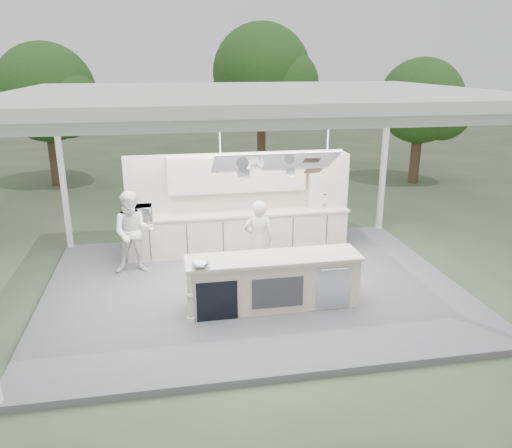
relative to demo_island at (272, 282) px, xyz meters
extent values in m
plane|color=#4D5B3E|center=(-0.18, 0.91, -0.60)|extent=(90.00, 90.00, 0.00)
cube|color=#58575C|center=(-0.18, 0.91, -0.54)|extent=(8.00, 6.00, 0.12)
cube|color=white|center=(3.72, 3.81, 1.25)|extent=(0.12, 0.12, 3.70)
cube|color=white|center=(-4.08, 3.81, 1.25)|extent=(0.12, 0.12, 3.70)
cube|color=white|center=(-0.18, 0.91, 3.18)|extent=(8.20, 6.20, 0.16)
cube|color=white|center=(-0.18, -1.99, 3.02)|extent=(8.00, 0.12, 0.16)
cube|color=white|center=(-0.18, 3.81, 3.02)|extent=(8.00, 0.12, 0.16)
cube|color=white|center=(-4.08, 0.91, 3.02)|extent=(0.12, 6.00, 0.16)
cube|color=white|center=(3.72, 0.91, 3.02)|extent=(0.12, 6.00, 0.16)
cube|color=white|center=(0.02, 0.01, 2.15)|extent=(2.00, 0.71, 0.43)
cube|color=white|center=(0.02, 0.01, 2.15)|extent=(2.06, 0.76, 0.46)
cylinder|color=white|center=(-0.88, 0.01, 2.63)|extent=(0.02, 0.02, 0.95)
cylinder|color=white|center=(0.92, 0.01, 2.63)|extent=(0.02, 0.02, 0.95)
cylinder|color=silver|center=(-0.48, 0.16, 1.93)|extent=(0.22, 0.14, 0.21)
cylinder|color=silver|center=(0.32, 0.11, 1.93)|extent=(0.18, 0.12, 0.18)
cube|color=olive|center=(0.72, 0.13, 1.95)|extent=(0.28, 0.18, 0.12)
cube|color=beige|center=(0.02, 0.01, -0.03)|extent=(3.00, 0.70, 0.90)
cube|color=beige|center=(0.02, 0.01, 0.45)|extent=(3.10, 0.78, 0.05)
cylinder|color=beige|center=(-1.48, -0.34, -0.02)|extent=(0.11, 0.11, 0.92)
cube|color=black|center=(-1.03, -0.34, -0.12)|extent=(0.70, 0.04, 0.72)
cube|color=silver|center=(-1.03, -0.35, -0.12)|extent=(0.74, 0.03, 0.72)
cube|color=#37383D|center=(0.02, -0.35, -0.06)|extent=(0.90, 0.02, 0.55)
cube|color=silver|center=(1.02, -0.35, -0.06)|extent=(0.62, 0.02, 0.78)
cube|color=beige|center=(-0.18, 2.81, -0.03)|extent=(5.00, 0.65, 0.90)
cube|color=beige|center=(-0.18, 2.81, 0.45)|extent=(5.08, 0.72, 0.05)
cube|color=beige|center=(-0.18, 3.11, 0.65)|extent=(5.00, 0.10, 2.25)
cube|color=beige|center=(-0.18, 2.98, 1.32)|extent=(3.10, 0.38, 0.80)
cube|color=beige|center=(1.92, 2.93, 1.07)|extent=(0.90, 0.45, 1.30)
cube|color=olive|center=(1.92, 2.93, 1.07)|extent=(0.84, 0.40, 0.03)
cylinder|color=silver|center=(1.82, 2.79, 0.53)|extent=(0.20, 0.20, 0.12)
cylinder|color=black|center=(1.82, 2.79, 0.69)|extent=(0.17, 0.17, 0.20)
cylinder|color=black|center=(2.17, 2.79, 0.52)|extent=(0.16, 0.16, 0.10)
cone|color=black|center=(2.17, 2.79, 0.69)|extent=(0.14, 0.14, 0.24)
cylinder|color=#503628|center=(-5.68, 10.91, 0.45)|extent=(0.36, 0.36, 2.10)
sphere|color=#2D5820|center=(-5.68, 10.91, 2.69)|extent=(3.40, 3.40, 3.40)
sphere|color=#2D5820|center=(-5.00, 10.40, 2.35)|extent=(2.38, 2.38, 2.38)
cylinder|color=#503628|center=(2.32, 12.91, 0.63)|extent=(0.36, 0.36, 2.45)
sphere|color=#2D5820|center=(2.32, 12.91, 3.25)|extent=(4.00, 4.00, 4.00)
sphere|color=#2D5820|center=(3.12, 12.31, 2.85)|extent=(2.80, 2.80, 2.80)
cylinder|color=#503628|center=(7.32, 8.91, 0.37)|extent=(0.36, 0.36, 1.92)
sphere|color=#2D5820|center=(7.32, 8.91, 2.38)|extent=(3.00, 3.00, 3.00)
sphere|color=#2D5820|center=(7.92, 8.46, 2.08)|extent=(2.10, 2.10, 2.10)
imported|color=silver|center=(-0.02, 1.25, 0.34)|extent=(0.63, 0.44, 1.63)
imported|color=white|center=(-2.48, 2.03, 0.39)|extent=(0.85, 0.67, 1.73)
imported|color=silver|center=(-2.38, 2.61, 0.63)|extent=(0.56, 0.38, 0.31)
imported|color=#B0B3B8|center=(-1.28, -0.24, 0.51)|extent=(0.33, 0.33, 0.07)
imported|color=silver|center=(-1.28, -0.19, 0.51)|extent=(0.28, 0.28, 0.07)
camera|label=1|loc=(-1.76, -7.93, 3.75)|focal=35.00mm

